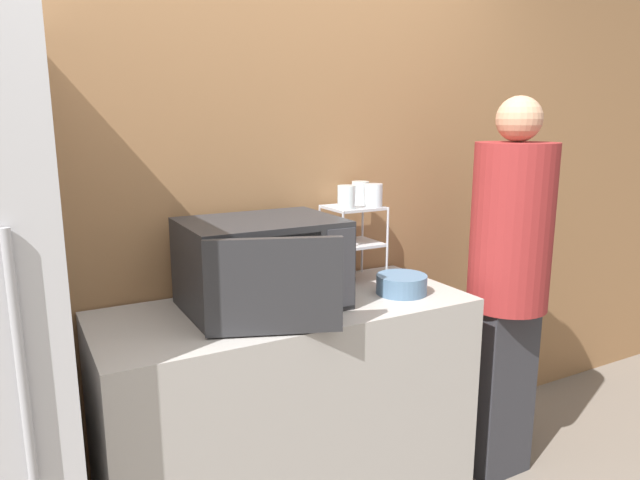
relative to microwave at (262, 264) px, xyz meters
The scene contains 9 objects.
wall_back 0.40m from the microwave, 74.48° to the left, with size 8.00×0.06×2.60m.
counter 0.63m from the microwave, 16.81° to the right, with size 1.43×0.60×0.91m.
microwave is the anchor object (origin of this frame).
dish_rack 0.52m from the microwave, 16.79° to the left, with size 0.23×0.21×0.33m.
glass_front_left 0.48m from the microwave, 12.51° to the left, with size 0.08×0.08×0.10m.
glass_back_right 0.62m from the microwave, 19.53° to the left, with size 0.08×0.08×0.10m.
glass_front_right 0.60m from the microwave, ahead, with size 0.08×0.08×0.10m.
bowl 0.59m from the microwave, 11.22° to the right, with size 0.21×0.21×0.08m.
person 1.09m from the microwave, 10.73° to the right, with size 0.34×0.34×1.69m.
Camera 1 is at (-0.88, -1.57, 1.60)m, focal length 32.00 mm.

